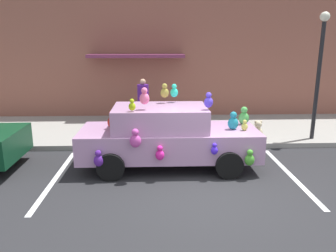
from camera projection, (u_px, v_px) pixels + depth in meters
ground_plane at (213, 195)px, 6.98m from camera, size 60.00×60.00×0.00m
sidewalk at (189, 129)px, 11.80m from camera, size 24.00×4.00×0.15m
storefront_building at (185, 38)px, 13.11m from camera, size 24.00×1.25×6.40m
parking_stripe_front at (290, 174)px, 8.02m from camera, size 0.12×3.60×0.01m
parking_stripe_rear at (56, 178)px, 7.82m from camera, size 0.12×3.60×0.01m
plush_covered_car at (167, 136)px, 8.37m from camera, size 4.38×1.98×2.07m
teddy_bear_on_sidewalk at (258, 131)px, 10.29m from camera, size 0.32×0.26×0.60m
street_lamp_post at (320, 63)px, 9.89m from camera, size 0.28×0.28×3.76m
pedestrian_near_shopfront at (143, 104)px, 11.95m from camera, size 0.40×0.40×1.66m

